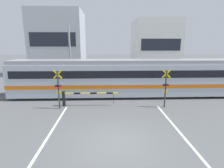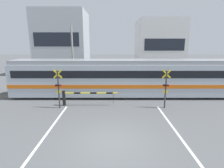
{
  "view_description": "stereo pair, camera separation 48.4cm",
  "coord_description": "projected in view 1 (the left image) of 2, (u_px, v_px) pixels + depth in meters",
  "views": [
    {
      "loc": [
        -0.49,
        -7.81,
        4.73
      ],
      "look_at": [
        0.0,
        6.06,
        1.6
      ],
      "focal_mm": 28.0,
      "sensor_mm": 36.0,
      "label": 1
    },
    {
      "loc": [
        -0.01,
        -7.82,
        4.73
      ],
      "look_at": [
        0.0,
        6.06,
        1.6
      ],
      "focal_mm": 28.0,
      "sensor_mm": 36.0,
      "label": 2
    }
  ],
  "objects": [
    {
      "name": "rail_track_near",
      "position": [
        112.0,
        98.0,
        15.81
      ],
      "size": [
        50.0,
        0.1,
        0.08
      ],
      "color": "#6B6051",
      "rests_on": "ground_plane"
    },
    {
      "name": "building_right_of_street",
      "position": [
        154.0,
        47.0,
        29.21
      ],
      "size": [
        7.01,
        7.05,
        8.62
      ],
      "color": "white",
      "rests_on": "ground_plane"
    },
    {
      "name": "road_stripe_right",
      "position": [
        182.0,
        135.0,
        9.33
      ],
      "size": [
        0.14,
        9.09,
        0.01
      ],
      "color": "white",
      "rests_on": "ground_plane"
    },
    {
      "name": "ground_plane",
      "position": [
        116.0,
        142.0,
        8.67
      ],
      "size": [
        160.0,
        160.0,
        0.0
      ],
      "primitive_type": "plane",
      "color": "#56595B"
    },
    {
      "name": "road_stripe_left",
      "position": [
        48.0,
        138.0,
        9.08
      ],
      "size": [
        0.14,
        9.09,
        0.01
      ],
      "color": "white",
      "rests_on": "ground_plane"
    },
    {
      "name": "utility_pole_streetside",
      "position": [
        70.0,
        56.0,
        20.84
      ],
      "size": [
        0.22,
        0.22,
        6.91
      ],
      "color": "gray",
      "rests_on": "ground_plane"
    },
    {
      "name": "crossing_barrier_near",
      "position": [
        78.0,
        96.0,
        13.66
      ],
      "size": [
        4.34,
        0.2,
        1.2
      ],
      "color": "black",
      "rests_on": "ground_plane"
    },
    {
      "name": "crossing_signal_right",
      "position": [
        166.0,
        87.0,
        13.17
      ],
      "size": [
        0.68,
        0.15,
        2.97
      ],
      "color": "#333333",
      "rests_on": "ground_plane"
    },
    {
      "name": "building_left_of_street",
      "position": [
        59.0,
        43.0,
        28.52
      ],
      "size": [
        7.86,
        7.05,
        9.95
      ],
      "color": "#B2B7BC",
      "rests_on": "ground_plane"
    },
    {
      "name": "commuter_train",
      "position": [
        126.0,
        77.0,
        16.16
      ],
      "size": [
        20.83,
        2.73,
        3.4
      ],
      "color": "#ADB7C1",
      "rests_on": "ground_plane"
    },
    {
      "name": "crossing_barrier_far",
      "position": [
        135.0,
        81.0,
        19.24
      ],
      "size": [
        4.34,
        0.2,
        1.2
      ],
      "color": "black",
      "rests_on": "ground_plane"
    },
    {
      "name": "crossing_signal_left",
      "position": [
        58.0,
        88.0,
        12.89
      ],
      "size": [
        0.68,
        0.15,
        2.97
      ],
      "color": "#333333",
      "rests_on": "ground_plane"
    },
    {
      "name": "rail_track_far",
      "position": [
        111.0,
        93.0,
        17.2
      ],
      "size": [
        50.0,
        0.1,
        0.08
      ],
      "color": "#6B6051",
      "rests_on": "ground_plane"
    }
  ]
}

